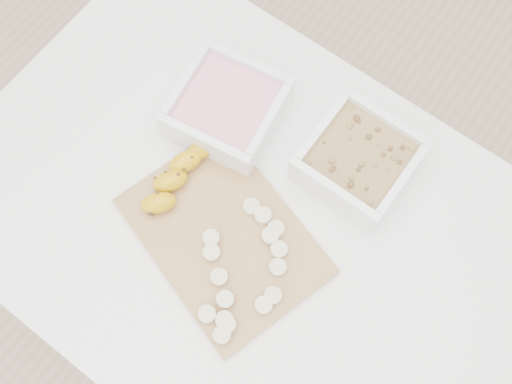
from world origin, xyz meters
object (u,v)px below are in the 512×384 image
Objects in this scene: banana at (188,170)px; bowl_granola at (358,160)px; table at (246,231)px; cutting_board at (224,236)px; bowl_yogurt at (227,109)px.

bowl_granola is at bearing 58.25° from banana.
bowl_granola is at bearing 61.16° from table.
table is 3.10× the size of cutting_board.
bowl_granola is 0.52× the size of cutting_board.
banana is (-0.22, -0.18, -0.01)m from bowl_granola.
bowl_granola is 0.82× the size of banana.
cutting_board is (-0.01, -0.05, 0.10)m from table.
bowl_yogurt is at bearing -166.94° from bowl_granola.
banana reaches higher than table.
cutting_board is (-0.11, -0.23, -0.03)m from bowl_granola.
banana reaches higher than cutting_board.
cutting_board reaches higher than table.
table is at bearing 81.19° from cutting_board.
bowl_yogurt reaches higher than bowl_granola.
bowl_yogurt is at bearing 114.56° from banana.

